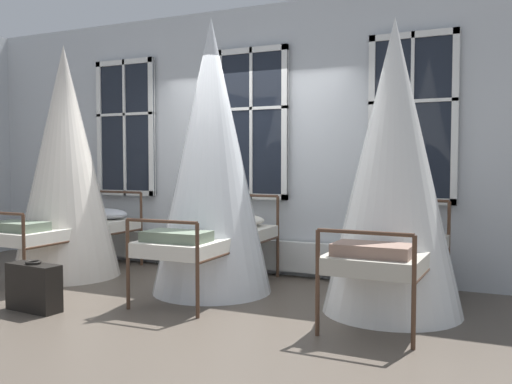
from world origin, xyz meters
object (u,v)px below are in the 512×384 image
(cot_first, at_px, (66,165))
(cot_second, at_px, (212,160))
(cot_third, at_px, (393,171))
(suitcase_dark, at_px, (34,287))

(cot_first, height_order, cot_second, cot_second)
(cot_first, bearing_deg, cot_third, -88.48)
(cot_third, relative_size, suitcase_dark, 4.68)
(cot_second, height_order, cot_third, cot_second)
(cot_first, bearing_deg, cot_second, -87.59)
(cot_second, xyz_separation_m, suitcase_dark, (-1.12, -1.39, -1.18))
(cot_second, bearing_deg, suitcase_dark, 140.06)
(suitcase_dark, bearing_deg, cot_third, 29.00)
(cot_first, relative_size, cot_second, 0.96)
(cot_first, height_order, cot_third, cot_first)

